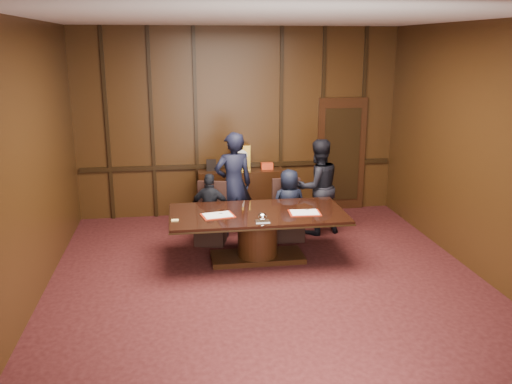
{
  "coord_description": "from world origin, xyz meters",
  "views": [
    {
      "loc": [
        -1.19,
        -6.55,
        3.18
      ],
      "look_at": [
        -0.03,
        1.14,
        1.05
      ],
      "focal_mm": 38.0,
      "sensor_mm": 36.0,
      "label": 1
    }
  ],
  "objects_px": {
    "witness_right": "(318,187)",
    "signatory_right": "(289,205)",
    "signatory_left": "(210,209)",
    "witness_left": "(234,185)",
    "sideboard": "(241,191)",
    "conference_table": "(257,228)"
  },
  "relations": [
    {
      "from": "witness_right",
      "to": "signatory_right",
      "type": "bearing_deg",
      "value": 12.7
    },
    {
      "from": "signatory_right",
      "to": "signatory_left",
      "type": "bearing_deg",
      "value": -5.95
    },
    {
      "from": "signatory_right",
      "to": "witness_left",
      "type": "relative_size",
      "value": 0.67
    },
    {
      "from": "signatory_right",
      "to": "witness_left",
      "type": "distance_m",
      "value": 1.0
    },
    {
      "from": "sideboard",
      "to": "witness_left",
      "type": "distance_m",
      "value": 1.14
    },
    {
      "from": "signatory_right",
      "to": "witness_left",
      "type": "xyz_separation_m",
      "value": [
        -0.88,
        0.36,
        0.29
      ]
    },
    {
      "from": "witness_right",
      "to": "sideboard",
      "type": "bearing_deg",
      "value": -56.75
    },
    {
      "from": "conference_table",
      "to": "witness_right",
      "type": "distance_m",
      "value": 1.64
    },
    {
      "from": "sideboard",
      "to": "witness_right",
      "type": "distance_m",
      "value": 1.67
    },
    {
      "from": "conference_table",
      "to": "sideboard",
      "type": "bearing_deg",
      "value": 89.46
    },
    {
      "from": "sideboard",
      "to": "conference_table",
      "type": "xyz_separation_m",
      "value": [
        -0.02,
        -2.19,
        0.02
      ]
    },
    {
      "from": "conference_table",
      "to": "signatory_right",
      "type": "distance_m",
      "value": 1.03
    },
    {
      "from": "signatory_right",
      "to": "witness_right",
      "type": "bearing_deg",
      "value": -159.9
    },
    {
      "from": "witness_left",
      "to": "witness_right",
      "type": "height_order",
      "value": "witness_left"
    },
    {
      "from": "witness_left",
      "to": "witness_right",
      "type": "relative_size",
      "value": 1.09
    },
    {
      "from": "conference_table",
      "to": "witness_right",
      "type": "bearing_deg",
      "value": 41.62
    },
    {
      "from": "conference_table",
      "to": "signatory_right",
      "type": "relative_size",
      "value": 2.17
    },
    {
      "from": "conference_table",
      "to": "signatory_right",
      "type": "height_order",
      "value": "signatory_right"
    },
    {
      "from": "sideboard",
      "to": "conference_table",
      "type": "bearing_deg",
      "value": -90.54
    },
    {
      "from": "sideboard",
      "to": "signatory_left",
      "type": "distance_m",
      "value": 1.55
    },
    {
      "from": "signatory_left",
      "to": "sideboard",
      "type": "bearing_deg",
      "value": -100.83
    },
    {
      "from": "witness_left",
      "to": "witness_right",
      "type": "distance_m",
      "value": 1.44
    }
  ]
}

